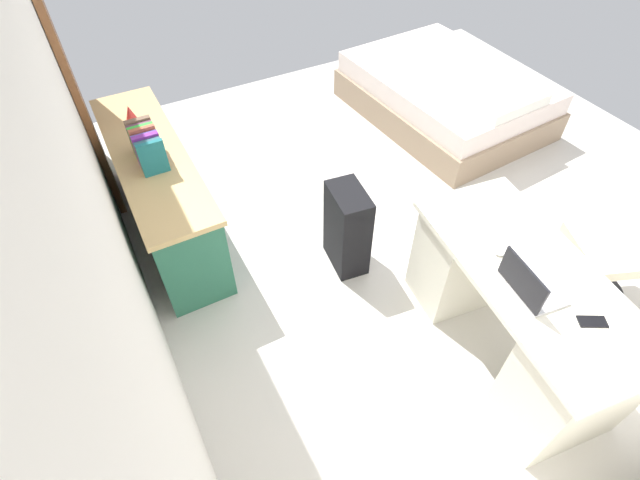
{
  "coord_description": "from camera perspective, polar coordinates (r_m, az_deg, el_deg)",
  "views": [
    {
      "loc": [
        -2.06,
        2.02,
        2.71
      ],
      "look_at": [
        -0.32,
        1.08,
        0.6
      ],
      "focal_mm": 26.71,
      "sensor_mm": 36.0,
      "label": 1
    }
  ],
  "objects": [
    {
      "name": "ground_plane",
      "position": [
        3.96,
        11.63,
        2.38
      ],
      "size": [
        5.43,
        5.43,
        0.0
      ],
      "primitive_type": "plane",
      "color": "beige"
    },
    {
      "name": "cell_phone_near_laptop",
      "position": [
        2.68,
        29.83,
        -8.47
      ],
      "size": [
        0.12,
        0.15,
        0.01
      ],
      "primitive_type": "cube",
      "rotation": [
        0.0,
        0.0,
        -0.51
      ],
      "color": "black",
      "rests_on": "desk"
    },
    {
      "name": "wall_back",
      "position": [
        2.45,
        -27.36,
        8.89
      ],
      "size": [
        4.43,
        0.1,
        2.81
      ],
      "primitive_type": "cube",
      "color": "silver",
      "rests_on": "ground_plane"
    },
    {
      "name": "door_wooden",
      "position": [
        4.09,
        -27.89,
        17.19
      ],
      "size": [
        0.88,
        0.05,
        2.04
      ],
      "primitive_type": "cube",
      "color": "brown",
      "rests_on": "ground_plane"
    },
    {
      "name": "bed",
      "position": [
        5.13,
        14.83,
        16.47
      ],
      "size": [
        1.99,
        1.52,
        0.58
      ],
      "color": "gray",
      "rests_on": "ground_plane"
    },
    {
      "name": "suitcase_black",
      "position": [
        3.34,
        3.27,
        1.32
      ],
      "size": [
        0.39,
        0.27,
        0.66
      ],
      "primitive_type": "cube",
      "rotation": [
        0.0,
        0.0,
        -0.13
      ],
      "color": "black",
      "rests_on": "ground_plane"
    },
    {
      "name": "computer_mouse",
      "position": [
        2.79,
        21.07,
        -1.26
      ],
      "size": [
        0.07,
        0.11,
        0.03
      ],
      "primitive_type": "ellipsoid",
      "rotation": [
        0.0,
        0.0,
        -0.13
      ],
      "color": "white",
      "rests_on": "desk"
    },
    {
      "name": "desk",
      "position": [
        3.03,
        22.19,
        -7.89
      ],
      "size": [
        1.51,
        0.84,
        0.76
      ],
      "color": "silver",
      "rests_on": "ground_plane"
    },
    {
      "name": "laptop",
      "position": [
        2.63,
        23.75,
        -4.92
      ],
      "size": [
        0.34,
        0.26,
        0.21
      ],
      "color": "#B7B7BC",
      "rests_on": "desk"
    },
    {
      "name": "book_row",
      "position": [
        3.41,
        -19.98,
        10.5
      ],
      "size": [
        0.36,
        0.17,
        0.24
      ],
      "color": "#1B676E",
      "rests_on": "credenza"
    },
    {
      "name": "office_chair",
      "position": [
        3.63,
        32.06,
        -1.17
      ],
      "size": [
        0.6,
        0.6,
        0.94
      ],
      "color": "black",
      "rests_on": "ground_plane"
    },
    {
      "name": "credenza",
      "position": [
        3.77,
        -18.52,
        5.49
      ],
      "size": [
        1.8,
        0.48,
        0.73
      ],
      "color": "#28664C",
      "rests_on": "ground_plane"
    },
    {
      "name": "figurine_small",
      "position": [
        3.93,
        -21.83,
        14.0
      ],
      "size": [
        0.08,
        0.08,
        0.11
      ],
      "primitive_type": "cone",
      "color": "red",
      "rests_on": "credenza"
    }
  ]
}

